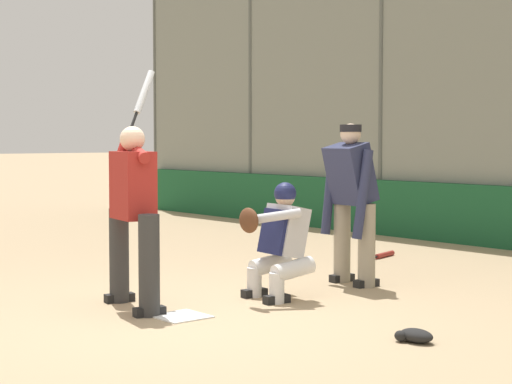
{
  "coord_description": "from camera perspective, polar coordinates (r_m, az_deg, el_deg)",
  "views": [
    {
      "loc": [
        -6.12,
        4.22,
        1.56
      ],
      "look_at": [
        0.17,
        -1.0,
        1.05
      ],
      "focal_mm": 60.0,
      "sensor_mm": 36.0,
      "label": 1
    }
  ],
  "objects": [
    {
      "name": "spare_bat_near_backstop",
      "position": [
        12.36,
        0.99,
        -3.53
      ],
      "size": [
        0.6,
        0.71,
        0.07
      ],
      "rotation": [
        0.0,
        0.0,
        2.27
      ],
      "color": "black",
      "rests_on": "ground_plane"
    },
    {
      "name": "ground_plane",
      "position": [
        7.59,
        -5.03,
        -8.3
      ],
      "size": [
        160.0,
        160.0,
        0.0
      ],
      "primitive_type": "plane",
      "color": "tan"
    },
    {
      "name": "batter_at_plate",
      "position": [
        7.89,
        -8.19,
        -1.17
      ],
      "size": [
        0.97,
        0.76,
        2.23
      ],
      "rotation": [
        0.0,
        0.0,
        -0.18
      ],
      "color": "#333333",
      "rests_on": "ground_plane"
    },
    {
      "name": "umpire_home",
      "position": [
        9.15,
        6.37,
        -0.43
      ],
      "size": [
        0.7,
        0.46,
        1.72
      ],
      "rotation": [
        0.0,
        0.0,
        -0.1
      ],
      "color": "gray",
      "rests_on": "ground_plane"
    },
    {
      "name": "catcher_behind_plate",
      "position": [
        8.33,
        1.52,
        -3.13
      ],
      "size": [
        0.61,
        0.74,
        1.14
      ],
      "rotation": [
        0.0,
        0.0,
        -0.11
      ],
      "color": "silver",
      "rests_on": "ground_plane"
    },
    {
      "name": "spare_bat_third_base_side",
      "position": [
        11.36,
        8.43,
        -4.2
      ],
      "size": [
        0.28,
        0.81,
        0.07
      ],
      "rotation": [
        0.0,
        0.0,
        4.99
      ],
      "color": "black",
      "rests_on": "ground_plane"
    },
    {
      "name": "home_plate_marker",
      "position": [
        7.59,
        -5.03,
        -8.25
      ],
      "size": [
        0.43,
        0.43,
        0.01
      ],
      "primitive_type": "cube",
      "color": "white",
      "rests_on": "ground_plane"
    },
    {
      "name": "fielding_glove_on_dirt",
      "position": [
        6.75,
        10.52,
        -9.39
      ],
      "size": [
        0.29,
        0.22,
        0.1
      ],
      "color": "black",
      "rests_on": "ground_plane"
    }
  ]
}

